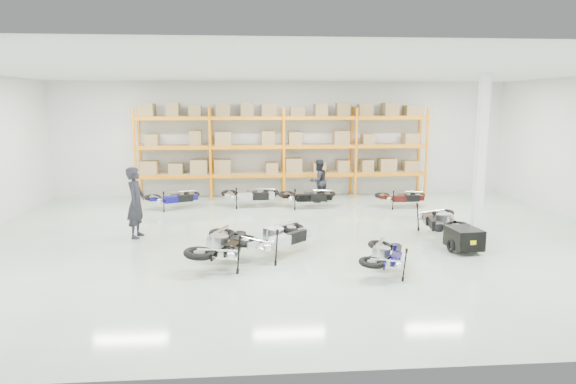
{
  "coord_description": "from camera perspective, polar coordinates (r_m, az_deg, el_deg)",
  "views": [
    {
      "loc": [
        -1.42,
        -13.52,
        3.7
      ],
      "look_at": [
        -0.23,
        1.25,
        1.1
      ],
      "focal_mm": 32.0,
      "sensor_mm": 36.0,
      "label": 1
    }
  ],
  "objects": [
    {
      "name": "structural_column",
      "position": [
        15.57,
        20.62,
        3.97
      ],
      "size": [
        0.25,
        0.25,
        4.5
      ],
      "primitive_type": "cube",
      "color": "white",
      "rests_on": "ground"
    },
    {
      "name": "moto_back_b",
      "position": [
        18.43,
        -4.2,
        0.08
      ],
      "size": [
        1.81,
        0.91,
        1.16
      ],
      "primitive_type": null,
      "rotation": [
        0.0,
        -0.09,
        1.58
      ],
      "color": "#A9AFB3",
      "rests_on": "ground"
    },
    {
      "name": "moto_silver_left",
      "position": [
        12.45,
        -1.35,
        -4.43
      ],
      "size": [
        2.13,
        2.08,
        1.29
      ],
      "primitive_type": null,
      "rotation": [
        0.0,
        -0.09,
        2.32
      ],
      "color": "#B6B9BE",
      "rests_on": "ground"
    },
    {
      "name": "trailer",
      "position": [
        13.55,
        18.96,
        -4.89
      ],
      "size": [
        0.77,
        1.47,
        0.61
      ],
      "rotation": [
        0.0,
        0.0,
        0.1
      ],
      "color": "black",
      "rests_on": "ground"
    },
    {
      "name": "moto_back_c",
      "position": [
        18.19,
        2.2,
        -0.07
      ],
      "size": [
        1.78,
        0.9,
        1.14
      ],
      "primitive_type": null,
      "rotation": [
        0.0,
        -0.09,
        1.55
      ],
      "color": "black",
      "rests_on": "ground"
    },
    {
      "name": "moto_black_far_left",
      "position": [
        11.88,
        -7.36,
        -5.21
      ],
      "size": [
        1.47,
        2.19,
        1.3
      ],
      "primitive_type": null,
      "rotation": [
        0.0,
        -0.09,
        2.88
      ],
      "color": "black",
      "rests_on": "ground"
    },
    {
      "name": "moto_back_d",
      "position": [
        18.67,
        12.52,
        -0.21
      ],
      "size": [
        1.58,
        0.8,
        1.02
      ],
      "primitive_type": null,
      "rotation": [
        0.0,
        -0.09,
        1.58
      ],
      "color": "#3F0E0C",
      "rests_on": "ground"
    },
    {
      "name": "pallet_rack",
      "position": [
        20.07,
        -0.55,
        5.83
      ],
      "size": [
        11.28,
        0.98,
        3.62
      ],
      "color": "orange",
      "rests_on": "ground"
    },
    {
      "name": "moto_touring_right",
      "position": [
        14.93,
        16.59,
        -2.52
      ],
      "size": [
        1.24,
        2.03,
        1.24
      ],
      "primitive_type": null,
      "rotation": [
        0.0,
        -0.09,
        -0.16
      ],
      "color": "black",
      "rests_on": "ground"
    },
    {
      "name": "room",
      "position": [
        13.67,
        1.37,
        3.86
      ],
      "size": [
        18.0,
        18.0,
        18.0
      ],
      "color": "#B4C9B9",
      "rests_on": "ground"
    },
    {
      "name": "moto_back_a",
      "position": [
        18.43,
        -12.58,
        -0.24
      ],
      "size": [
        1.88,
        1.41,
        1.09
      ],
      "primitive_type": null,
      "rotation": [
        0.0,
        -0.09,
        1.96
      ],
      "color": "navy",
      "rests_on": "ground"
    },
    {
      "name": "person_left",
      "position": [
        14.7,
        -16.54,
        -1.13
      ],
      "size": [
        0.55,
        0.77,
        1.96
      ],
      "primitive_type": "imported",
      "rotation": [
        0.0,
        0.0,
        1.45
      ],
      "color": "black",
      "rests_on": "ground"
    },
    {
      "name": "person_back",
      "position": [
        19.18,
        3.41,
        1.24
      ],
      "size": [
        0.99,
        0.93,
        1.61
      ],
      "primitive_type": "imported",
      "rotation": [
        0.0,
        0.0,
        3.71
      ],
      "color": "black",
      "rests_on": "ground"
    },
    {
      "name": "moto_blue_centre",
      "position": [
        11.49,
        10.77,
        -6.39
      ],
      "size": [
        1.36,
        1.82,
        1.06
      ],
      "primitive_type": null,
      "rotation": [
        0.0,
        -0.09,
        2.77
      ],
      "color": "#0B074A",
      "rests_on": "ground"
    }
  ]
}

